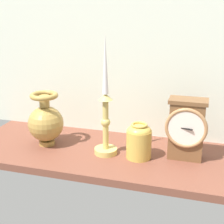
# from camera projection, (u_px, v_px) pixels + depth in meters

# --- Properties ---
(ground_plane) EXTENTS (1.00, 0.36, 0.02)m
(ground_plane) POSITION_uv_depth(u_px,v_px,m) (112.00, 155.00, 1.11)
(ground_plane) COLOR brown
(back_wall) EXTENTS (1.20, 0.02, 0.65)m
(back_wall) POSITION_uv_depth(u_px,v_px,m) (127.00, 47.00, 1.17)
(back_wall) COLOR silver
(back_wall) RESTS_ON ground_plane
(mantel_clock) EXTENTS (0.13, 0.08, 0.20)m
(mantel_clock) POSITION_uv_depth(u_px,v_px,m) (187.00, 129.00, 1.03)
(mantel_clock) COLOR brown
(mantel_clock) RESTS_ON ground_plane
(candlestick_tall_left) EXTENTS (0.08, 0.08, 0.40)m
(candlestick_tall_left) POSITION_uv_depth(u_px,v_px,m) (106.00, 115.00, 1.05)
(candlestick_tall_left) COLOR tan
(candlestick_tall_left) RESTS_ON ground_plane
(brass_vase_bulbous) EXTENTS (0.12, 0.12, 0.19)m
(brass_vase_bulbous) POSITION_uv_depth(u_px,v_px,m) (46.00, 122.00, 1.14)
(brass_vase_bulbous) COLOR #A88640
(brass_vase_bulbous) RESTS_ON ground_plane
(brass_vase_jar) EXTENTS (0.08, 0.08, 0.12)m
(brass_vase_jar) POSITION_uv_depth(u_px,v_px,m) (139.00, 140.00, 1.05)
(brass_vase_jar) COLOR gold
(brass_vase_jar) RESTS_ON ground_plane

